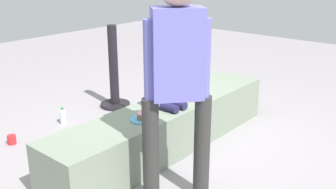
# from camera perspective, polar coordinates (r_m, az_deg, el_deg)

# --- Properties ---
(ground_plane) EXTENTS (12.00, 12.00, 0.00)m
(ground_plane) POSITION_cam_1_polar(r_m,az_deg,el_deg) (3.79, -0.00, -7.75)
(ground_plane) COLOR gray
(concrete_ledge) EXTENTS (2.60, 0.52, 0.44)m
(concrete_ledge) POSITION_cam_1_polar(r_m,az_deg,el_deg) (3.70, -0.00, -4.69)
(concrete_ledge) COLOR gray
(concrete_ledge) RESTS_ON ground_plane
(child_seated) EXTENTS (0.28, 0.32, 0.48)m
(child_seated) POSITION_cam_1_polar(r_m,az_deg,el_deg) (3.50, -0.78, 1.51)
(child_seated) COLOR #241F47
(child_seated) RESTS_ON concrete_ledge
(adult_standing) EXTENTS (0.41, 0.38, 1.69)m
(adult_standing) POSITION_cam_1_polar(r_m,az_deg,el_deg) (2.64, 1.36, 3.78)
(adult_standing) COLOR #31302F
(adult_standing) RESTS_ON ground_plane
(cake_plate) EXTENTS (0.22, 0.22, 0.07)m
(cake_plate) POSITION_cam_1_polar(r_m,az_deg,el_deg) (3.27, -3.68, -3.38)
(cake_plate) COLOR #4CA5D8
(cake_plate) RESTS_ON concrete_ledge
(gift_bag) EXTENTS (0.19, 0.12, 0.36)m
(gift_bag) POSITION_cam_1_polar(r_m,az_deg,el_deg) (4.76, 0.70, 0.10)
(gift_bag) COLOR #4C99E0
(gift_bag) RESTS_ON ground_plane
(railing_post) EXTENTS (0.36, 0.36, 1.00)m
(railing_post) POSITION_cam_1_polar(r_m,az_deg,el_deg) (4.75, -7.91, 2.46)
(railing_post) COLOR black
(railing_post) RESTS_ON ground_plane
(water_bottle_near_gift) EXTENTS (0.07, 0.07, 0.19)m
(water_bottle_near_gift) POSITION_cam_1_polar(r_m,az_deg,el_deg) (4.44, -15.15, -3.08)
(water_bottle_near_gift) COLOR silver
(water_bottle_near_gift) RESTS_ON ground_plane
(party_cup_red) EXTENTS (0.08, 0.08, 0.09)m
(party_cup_red) POSITION_cam_1_polar(r_m,az_deg,el_deg) (4.13, -21.92, -6.15)
(party_cup_red) COLOR red
(party_cup_red) RESTS_ON ground_plane
(handbag_black_leather) EXTENTS (0.28, 0.14, 0.33)m
(handbag_black_leather) POSITION_cam_1_polar(r_m,az_deg,el_deg) (4.04, -7.11, -4.24)
(handbag_black_leather) COLOR black
(handbag_black_leather) RESTS_ON ground_plane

